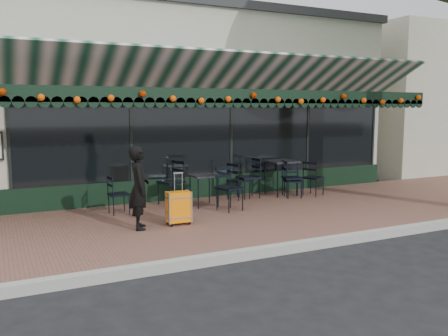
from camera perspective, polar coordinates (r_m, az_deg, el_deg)
name	(u,v)px	position (r m, az deg, el deg)	size (l,w,h in m)	color
ground	(266,254)	(7.38, 5.03, -10.29)	(80.00, 80.00, 0.00)	black
sidewalk	(212,221)	(9.07, -1.50, -6.44)	(18.00, 4.00, 0.15)	brown
curb	(268,251)	(7.30, 5.36, -9.90)	(18.00, 0.16, 0.15)	#9E9E99
restaurant_building	(130,106)	(14.34, -11.28, 7.30)	(12.00, 9.60, 4.50)	#A9A693
neighbor_building_right	(436,104)	(21.76, 24.18, 7.08)	(12.00, 8.00, 4.80)	#BBB8A4
woman	(139,188)	(8.23, -10.18, -2.33)	(0.52, 0.34, 1.44)	black
suitcase	(179,207)	(8.49, -5.48, -4.75)	(0.41, 0.24, 0.93)	orange
cafe_table_a	(281,164)	(11.38, 6.93, 0.49)	(0.67, 0.67, 0.83)	black
cafe_table_b	(204,178)	(10.02, -2.43, -1.20)	(0.54, 0.54, 0.67)	black
chair_a_left	(249,178)	(10.96, 2.98, -1.18)	(0.47, 0.47, 0.94)	black
chair_a_right	(292,178)	(11.20, 8.21, -1.24)	(0.43, 0.43, 0.87)	black
chair_a_front	(293,181)	(11.11, 8.29, -1.60)	(0.38, 0.38, 0.76)	black
chair_a_extra	(313,178)	(11.44, 10.71, -1.19)	(0.42, 0.42, 0.84)	black
chair_b_left	(171,182)	(10.27, -6.39, -1.74)	(0.48, 0.48, 0.95)	black
chair_b_right	(239,181)	(10.79, 1.80, -1.54)	(0.42, 0.42, 0.85)	black
chair_b_front	(230,189)	(9.58, 0.70, -2.50)	(0.45, 0.45, 0.90)	black
chair_solo	(119,195)	(9.52, -12.55, -3.15)	(0.38, 0.38, 0.77)	black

